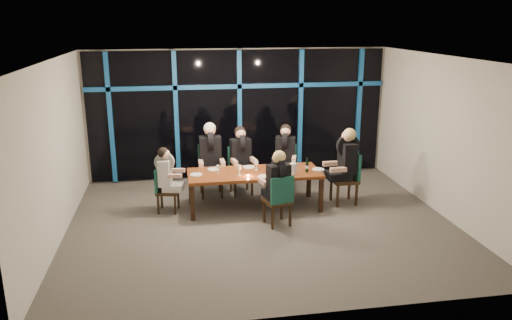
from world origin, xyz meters
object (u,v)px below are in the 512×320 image
object	(u,v)px
diner_far_left	(210,149)
water_pitcher	(293,169)
chair_far_left	(211,167)
diner_end_right	(346,155)
wine_bottle	(307,166)
diner_near_mid	(278,177)
diner_end_left	(167,170)
chair_far_right	(285,165)
diner_far_mid	(241,151)
chair_end_left	(164,187)
chair_far_mid	(240,167)
diner_far_right	(285,148)
chair_end_right	(349,175)
dining_table	(254,175)
chair_near_mid	(279,198)

from	to	relation	value
diner_far_left	water_pitcher	distance (m)	1.88
chair_far_left	diner_end_right	world-z (taller)	diner_end_right
wine_bottle	diner_near_mid	bearing A→B (deg)	-135.98
water_pitcher	diner_end_left	bearing A→B (deg)	-171.36
diner_near_mid	water_pitcher	size ratio (longest dim) A/B	4.31
chair_far_right	diner_far_mid	bearing A→B (deg)	-155.83
chair_end_left	diner_far_left	size ratio (longest dim) A/B	0.84
chair_far_left	chair_far_mid	size ratio (longest dim) A/B	1.07
diner_far_left	diner_near_mid	distance (m)	2.05
diner_end_right	diner_far_right	bearing A→B (deg)	-135.25
water_pitcher	chair_end_left	bearing A→B (deg)	-171.44
water_pitcher	chair_far_left	bearing A→B (deg)	158.31
chair_far_right	chair_end_right	distance (m)	1.50
chair_far_left	diner_far_right	distance (m)	1.65
wine_bottle	diner_far_right	bearing A→B (deg)	99.83
chair_far_mid	water_pitcher	world-z (taller)	chair_far_mid
chair_far_left	diner_near_mid	size ratio (longest dim) A/B	1.15
diner_far_left	diner_far_right	xyz separation A→B (m)	(1.61, 0.06, -0.07)
dining_table	chair_near_mid	size ratio (longest dim) A/B	2.70
chair_far_mid	diner_end_left	xyz separation A→B (m)	(-1.54, -0.87, 0.29)
dining_table	chair_end_right	bearing A→B (deg)	-1.26
diner_far_left	diner_far_mid	world-z (taller)	diner_far_left
chair_end_left	wine_bottle	size ratio (longest dim) A/B	3.03
chair_far_left	chair_end_left	bearing A→B (deg)	-140.15
wine_bottle	diner_far_left	bearing A→B (deg)	150.23
chair_far_right	diner_end_right	xyz separation A→B (m)	(0.99, -1.04, 0.46)
chair_far_left	diner_far_right	bearing A→B (deg)	-1.64
chair_far_left	dining_table	bearing A→B (deg)	-50.88
chair_far_left	diner_far_mid	size ratio (longest dim) A/B	1.10
chair_far_left	diner_near_mid	bearing A→B (deg)	-60.46
chair_far_right	chair_end_left	xyz separation A→B (m)	(-2.62, -0.89, -0.07)
chair_near_mid	diner_end_right	bearing A→B (deg)	-163.35
chair_end_left	diner_far_left	xyz separation A→B (m)	(0.98, 0.74, 0.53)
diner_far_mid	chair_near_mid	bearing A→B (deg)	-84.79
diner_far_left	diner_far_mid	bearing A→B (deg)	1.71
chair_end_right	wine_bottle	bearing A→B (deg)	-83.64
chair_far_mid	diner_end_right	world-z (taller)	diner_end_right
chair_far_mid	chair_far_right	bearing A→B (deg)	-6.28
diner_end_left	diner_end_right	world-z (taller)	diner_end_right
chair_near_mid	diner_end_right	distance (m)	1.86
diner_end_right	diner_near_mid	distance (m)	1.78
dining_table	water_pitcher	xyz separation A→B (m)	(0.72, -0.26, 0.18)
chair_far_left	diner_far_left	xyz separation A→B (m)	(0.00, -0.09, 0.42)
diner_far_left	chair_far_right	bearing A→B (deg)	4.40
diner_far_mid	wine_bottle	xyz separation A→B (m)	(1.16, -1.06, -0.10)
chair_end_right	water_pitcher	bearing A→B (deg)	-81.57
chair_end_left	chair_near_mid	world-z (taller)	chair_near_mid
wine_bottle	chair_end_left	bearing A→B (deg)	174.12
diner_end_left	water_pitcher	bearing A→B (deg)	-87.23
chair_far_right	diner_near_mid	size ratio (longest dim) A/B	1.07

